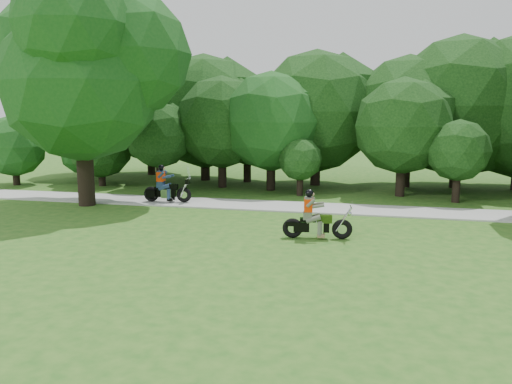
# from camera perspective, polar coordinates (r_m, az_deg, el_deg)

# --- Properties ---
(ground) EXTENTS (100.00, 100.00, 0.00)m
(ground) POSITION_cam_1_polar(r_m,az_deg,el_deg) (12.48, 7.48, -8.83)
(ground) COLOR #255B1A
(ground) RESTS_ON ground
(walkway) EXTENTS (60.00, 2.20, 0.06)m
(walkway) POSITION_cam_1_polar(r_m,az_deg,el_deg) (20.22, 9.91, -1.93)
(walkway) COLOR #A8A8A2
(walkway) RESTS_ON ground
(tree_line) EXTENTS (40.26, 11.69, 7.76)m
(tree_line) POSITION_cam_1_polar(r_m,az_deg,el_deg) (26.48, 15.08, 8.39)
(tree_line) COLOR black
(tree_line) RESTS_ON ground
(big_tree_west) EXTENTS (8.64, 6.56, 9.96)m
(big_tree_west) POSITION_cam_1_polar(r_m,az_deg,el_deg) (22.14, -19.08, 13.55)
(big_tree_west) COLOR black
(big_tree_west) RESTS_ON ground
(chopper_motorcycle) EXTENTS (2.14, 0.68, 1.53)m
(chopper_motorcycle) POSITION_cam_1_polar(r_m,az_deg,el_deg) (15.36, 6.64, -3.26)
(chopper_motorcycle) COLOR black
(chopper_motorcycle) RESTS_ON ground
(touring_motorcycle) EXTENTS (2.10, 0.73, 1.60)m
(touring_motorcycle) POSITION_cam_1_polar(r_m,az_deg,el_deg) (21.61, -10.42, 0.40)
(touring_motorcycle) COLOR black
(touring_motorcycle) RESTS_ON walkway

